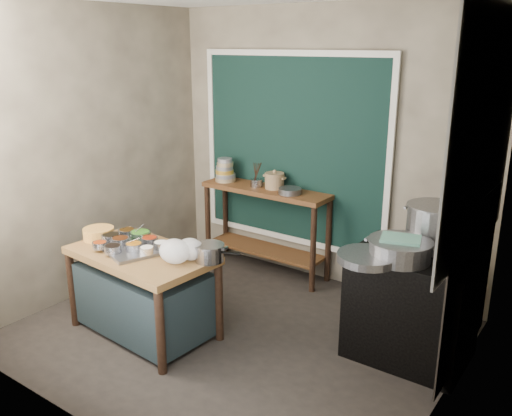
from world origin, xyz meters
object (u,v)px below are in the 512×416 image
Objects in this scene: utensil_cup at (256,183)px; ceramic_crock at (274,182)px; stove_block at (411,307)px; back_counter at (265,230)px; saucepan at (209,253)px; yellow_basin at (99,234)px; stock_pot at (434,227)px; condiment_tray at (130,247)px; prep_table at (144,293)px; steamer at (400,250)px.

ceramic_crock is (0.20, 0.05, 0.03)m from utensil_cup.
stove_block is at bearing -22.93° from ceramic_crock.
back_counter reaches higher than saucepan.
stove_block is 3.33× the size of yellow_basin.
utensil_cup is at bearing -174.65° from back_counter.
saucepan reaches higher than yellow_basin.
saucepan is at bearing -146.18° from stock_pot.
stove_block is at bearing -105.78° from stock_pot.
stove_block is (1.90, -0.73, -0.05)m from back_counter.
ceramic_crock is at bearing 79.54° from condiment_tray.
stock_pot is at bearing -16.92° from ceramic_crock.
saucepan is 1.62m from ceramic_crock.
stove_block is 1.66m from saucepan.
prep_table is 2.56× the size of steamer.
saucepan reaches higher than condiment_tray.
ceramic_crock is 0.45× the size of steamer.
steamer is at bearing -107.82° from stove_block.
yellow_basin is at bearing -175.87° from prep_table.
back_counter is at bearing -155.89° from ceramic_crock.
steamer reaches higher than back_counter.
ceramic_crock is (-0.40, 1.55, 0.20)m from saucepan.
stock_pot is at bearing 24.36° from yellow_basin.
stove_block is 2.74m from yellow_basin.
stove_block is 2.21m from utensil_cup.
stove_block is 0.57m from steamer.
prep_table is at bearing 177.85° from saucepan.
stock_pot reaches higher than prep_table.
prep_table is 5.72× the size of ceramic_crock.
saucepan is (-1.41, -0.78, 0.39)m from stove_block.
utensil_cup is 2.13m from stock_pot.
steamer is at bearing -26.63° from back_counter.
condiment_tray is 0.40m from yellow_basin.
steamer reaches higher than utensil_cup.
ceramic_crock reaches higher than utensil_cup.
saucepan is 1.48m from steamer.
yellow_basin is at bearing -162.44° from steamer.
stove_block is 2.37m from condiment_tray.
back_counter is 2.04m from stove_block.
back_counter reaches higher than condiment_tray.
ceramic_crock reaches higher than prep_table.
back_counter is at bearing 164.80° from stock_pot.
stock_pot reaches higher than utensil_cup.
steamer is at bearing 26.13° from prep_table.
back_counter is (0.10, 1.70, 0.10)m from prep_table.
prep_table is 2.76× the size of stock_pot.
steamer is (2.47, 0.78, 0.16)m from yellow_basin.
stock_pot is (2.59, 1.17, 0.25)m from yellow_basin.
ceramic_crock reaches higher than saucepan.
steamer reaches higher than condiment_tray.
yellow_basin is at bearing 169.56° from saucepan.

